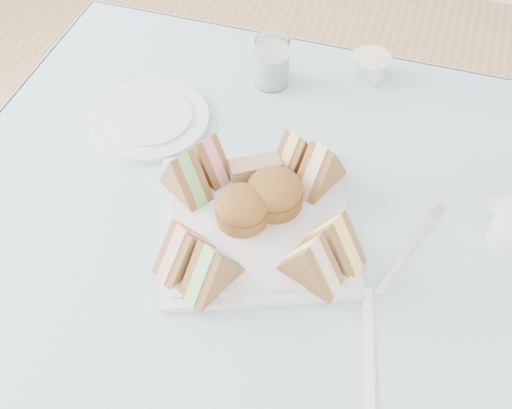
% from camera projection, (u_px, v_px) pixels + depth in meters
% --- Properties ---
extents(table, '(0.90, 0.90, 0.74)m').
position_uv_depth(table, '(253.00, 368.00, 1.21)').
color(table, brown).
rests_on(table, floor).
extents(tablecloth, '(1.02, 1.02, 0.01)m').
position_uv_depth(tablecloth, '(252.00, 254.00, 0.92)').
color(tablecloth, '#9DB8CF').
rests_on(tablecloth, table).
extents(serving_plate, '(0.36, 0.36, 0.01)m').
position_uv_depth(serving_plate, '(256.00, 223.00, 0.95)').
color(serving_plate, silver).
rests_on(serving_plate, tablecloth).
extents(sandwich_fl_a, '(0.08, 0.10, 0.08)m').
position_uv_depth(sandwich_fl_a, '(185.00, 246.00, 0.87)').
color(sandwich_fl_a, brown).
rests_on(sandwich_fl_a, serving_plate).
extents(sandwich_fl_b, '(0.08, 0.10, 0.08)m').
position_uv_depth(sandwich_fl_b, '(211.00, 265.00, 0.84)').
color(sandwich_fl_b, brown).
rests_on(sandwich_fl_b, serving_plate).
extents(sandwich_fr_a, '(0.10, 0.07, 0.08)m').
position_uv_depth(sandwich_fr_a, '(334.00, 236.00, 0.87)').
color(sandwich_fr_a, brown).
rests_on(sandwich_fr_a, serving_plate).
extents(sandwich_fr_b, '(0.10, 0.07, 0.08)m').
position_uv_depth(sandwich_fr_b, '(312.00, 259.00, 0.85)').
color(sandwich_fr_b, brown).
rests_on(sandwich_fr_b, serving_plate).
extents(sandwich_bl_a, '(0.10, 0.08, 0.08)m').
position_uv_depth(sandwich_bl_a, '(184.00, 173.00, 0.95)').
color(sandwich_bl_a, brown).
rests_on(sandwich_bl_a, serving_plate).
extents(sandwich_bl_b, '(0.09, 0.08, 0.08)m').
position_uv_depth(sandwich_bl_b, '(207.00, 156.00, 0.98)').
color(sandwich_bl_b, brown).
rests_on(sandwich_bl_b, serving_plate).
extents(sandwich_br_a, '(0.07, 0.10, 0.08)m').
position_uv_depth(sandwich_br_a, '(320.00, 165.00, 0.96)').
color(sandwich_br_a, brown).
rests_on(sandwich_br_a, serving_plate).
extents(sandwich_br_b, '(0.07, 0.09, 0.07)m').
position_uv_depth(sandwich_br_b, '(294.00, 151.00, 0.98)').
color(sandwich_br_b, brown).
rests_on(sandwich_br_b, serving_plate).
extents(scone_left, '(0.10, 0.10, 0.05)m').
position_uv_depth(scone_left, '(242.00, 208.00, 0.93)').
color(scone_left, brown).
rests_on(scone_left, serving_plate).
extents(scone_right, '(0.12, 0.12, 0.06)m').
position_uv_depth(scone_right, '(275.00, 192.00, 0.94)').
color(scone_right, brown).
rests_on(scone_right, serving_plate).
extents(pastry_slice, '(0.08, 0.07, 0.04)m').
position_uv_depth(pastry_slice, '(255.00, 170.00, 0.98)').
color(pastry_slice, tan).
rests_on(pastry_slice, serving_plate).
extents(side_plate, '(0.23, 0.23, 0.01)m').
position_uv_depth(side_plate, '(150.00, 119.00, 1.09)').
color(side_plate, silver).
rests_on(side_plate, tablecloth).
extents(water_glass, '(0.08, 0.08, 0.09)m').
position_uv_depth(water_glass, '(272.00, 62.00, 1.13)').
color(water_glass, white).
rests_on(water_glass, tablecloth).
extents(tea_strainer, '(0.07, 0.07, 0.04)m').
position_uv_depth(tea_strainer, '(370.00, 68.00, 1.16)').
color(tea_strainer, white).
rests_on(tea_strainer, tablecloth).
extents(knife, '(0.05, 0.18, 0.00)m').
position_uv_depth(knife, '(368.00, 347.00, 0.83)').
color(knife, white).
rests_on(knife, tablecloth).
extents(fork, '(0.06, 0.16, 0.00)m').
position_uv_depth(fork, '(406.00, 254.00, 0.92)').
color(fork, white).
rests_on(fork, tablecloth).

